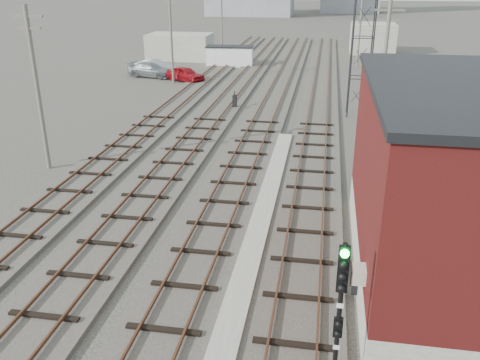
% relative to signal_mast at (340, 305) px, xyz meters
% --- Properties ---
extents(ground, '(320.00, 320.00, 0.00)m').
position_rel_signal_mast_xyz_m(ground, '(-3.70, 54.17, -2.64)').
color(ground, '#282621').
rests_on(ground, ground).
extents(track_right, '(3.20, 90.00, 0.39)m').
position_rel_signal_mast_xyz_m(track_right, '(-1.20, 33.17, -2.53)').
color(track_right, '#332D28').
rests_on(track_right, ground).
extents(track_mid_right, '(3.20, 90.00, 0.39)m').
position_rel_signal_mast_xyz_m(track_mid_right, '(-5.20, 33.17, -2.53)').
color(track_mid_right, '#332D28').
rests_on(track_mid_right, ground).
extents(track_mid_left, '(3.20, 90.00, 0.39)m').
position_rel_signal_mast_xyz_m(track_mid_left, '(-9.20, 33.17, -2.53)').
color(track_mid_left, '#332D28').
rests_on(track_mid_left, ground).
extents(track_left, '(3.20, 90.00, 0.39)m').
position_rel_signal_mast_xyz_m(track_left, '(-13.20, 33.17, -2.53)').
color(track_left, '#332D28').
rests_on(track_left, ground).
extents(platform_curb, '(0.90, 28.00, 0.26)m').
position_rel_signal_mast_xyz_m(platform_curb, '(-3.20, 8.17, -2.51)').
color(platform_curb, gray).
rests_on(platform_curb, ground).
extents(brick_building, '(6.54, 12.20, 7.22)m').
position_rel_signal_mast_xyz_m(brick_building, '(3.80, 6.17, 0.99)').
color(brick_building, gray).
rests_on(brick_building, ground).
extents(lattice_tower, '(1.60, 1.60, 15.00)m').
position_rel_signal_mast_xyz_m(lattice_tower, '(1.80, 29.17, 4.86)').
color(lattice_tower, black).
rests_on(lattice_tower, ground).
extents(utility_pole_left_a, '(1.80, 0.24, 9.00)m').
position_rel_signal_mast_xyz_m(utility_pole_left_a, '(-16.20, 14.17, 2.16)').
color(utility_pole_left_a, '#595147').
rests_on(utility_pole_left_a, ground).
extents(utility_pole_left_b, '(1.80, 0.24, 9.00)m').
position_rel_signal_mast_xyz_m(utility_pole_left_b, '(-16.20, 39.17, 2.16)').
color(utility_pole_left_b, '#595147').
rests_on(utility_pole_left_b, ground).
extents(utility_pole_left_c, '(1.80, 0.24, 9.00)m').
position_rel_signal_mast_xyz_m(utility_pole_left_c, '(-16.20, 64.17, 2.16)').
color(utility_pole_left_c, '#595147').
rests_on(utility_pole_left_c, ground).
extents(utility_pole_right_a, '(1.80, 0.24, 9.00)m').
position_rel_signal_mast_xyz_m(utility_pole_right_a, '(2.80, 22.17, 2.16)').
color(utility_pole_right_a, '#595147').
rests_on(utility_pole_right_a, ground).
extents(utility_pole_right_b, '(1.80, 0.24, 9.00)m').
position_rel_signal_mast_xyz_m(utility_pole_right_b, '(2.80, 52.17, 2.16)').
color(utility_pole_right_b, '#595147').
rests_on(utility_pole_right_b, ground).
extents(shed_left, '(8.00, 5.00, 3.20)m').
position_rel_signal_mast_xyz_m(shed_left, '(-19.70, 54.17, -1.04)').
color(shed_left, gray).
rests_on(shed_left, ground).
extents(shed_right, '(6.00, 6.00, 4.00)m').
position_rel_signal_mast_xyz_m(shed_right, '(5.30, 64.17, -0.64)').
color(shed_right, gray).
rests_on(shed_right, ground).
extents(signal_mast, '(0.40, 0.42, 4.40)m').
position_rel_signal_mast_xyz_m(signal_mast, '(0.00, 0.00, 0.00)').
color(signal_mast, gray).
rests_on(signal_mast, ground).
extents(switch_stand, '(0.34, 0.34, 1.39)m').
position_rel_signal_mast_xyz_m(switch_stand, '(-8.06, 29.53, -1.98)').
color(switch_stand, black).
rests_on(switch_stand, ground).
extents(site_trailer, '(5.82, 2.86, 2.38)m').
position_rel_signal_mast_xyz_m(site_trailer, '(-12.34, 49.93, -1.44)').
color(site_trailer, white).
rests_on(site_trailer, ground).
extents(car_red, '(4.70, 3.73, 1.50)m').
position_rel_signal_mast_xyz_m(car_red, '(-15.15, 40.06, -1.89)').
color(car_red, maroon).
rests_on(car_red, ground).
extents(car_silver, '(4.62, 1.74, 1.51)m').
position_rel_signal_mast_xyz_m(car_silver, '(-19.78, 44.04, -1.88)').
color(car_silver, '#B8B9C0').
rests_on(car_silver, ground).
extents(car_grey, '(5.50, 3.18, 1.50)m').
position_rel_signal_mast_xyz_m(car_grey, '(-19.47, 41.72, -1.89)').
color(car_grey, gray).
rests_on(car_grey, ground).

